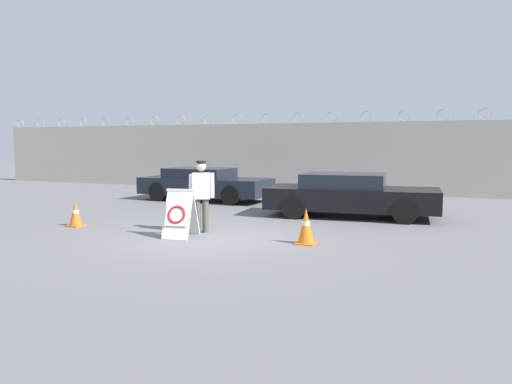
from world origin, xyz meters
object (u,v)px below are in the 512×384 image
security_guard (201,193)px  parked_car_front_coupe (204,184)px  traffic_cone_mid (306,226)px  parked_car_rear_sedan (350,195)px  traffic_cone_near (76,214)px  barricade_sign (180,213)px

security_guard → parked_car_front_coupe: security_guard is taller
traffic_cone_mid → parked_car_rear_sedan: bearing=89.3°
traffic_cone_mid → parked_car_front_coupe: parked_car_front_coupe is taller
traffic_cone_mid → parked_car_front_coupe: 8.34m
traffic_cone_near → parked_car_rear_sedan: size_ratio=0.13×
barricade_sign → traffic_cone_near: barricade_sign is taller
traffic_cone_near → parked_car_rear_sedan: (6.05, 4.21, 0.31)m
barricade_sign → traffic_cone_near: bearing=166.5°
barricade_sign → parked_car_rear_sedan: (2.84, 4.49, 0.09)m
security_guard → traffic_cone_near: size_ratio=2.63×
parked_car_front_coupe → parked_car_rear_sedan: (5.72, -1.98, 0.01)m
security_guard → parked_car_front_coupe: bearing=-87.6°
parked_car_front_coupe → barricade_sign: bearing=-64.1°
security_guard → parked_car_front_coupe: 6.51m
security_guard → parked_car_rear_sedan: bearing=-150.9°
traffic_cone_mid → parked_car_rear_sedan: (0.05, 4.13, 0.26)m
security_guard → traffic_cone_mid: bearing=147.0°
security_guard → parked_car_front_coupe: (-3.03, 5.76, -0.31)m
barricade_sign → parked_car_front_coupe: (-2.88, 6.47, 0.08)m
parked_car_rear_sedan → barricade_sign: bearing=-127.5°
barricade_sign → parked_car_rear_sedan: 5.32m
security_guard → traffic_cone_near: 3.44m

